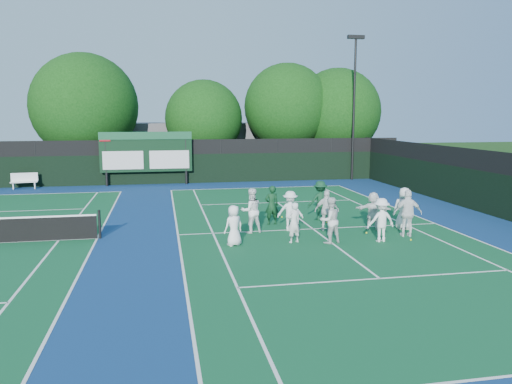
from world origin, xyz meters
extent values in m
plane|color=#16370F|center=(0.00, 0.00, 0.00)|extent=(120.00, 120.00, 0.00)
cube|color=navy|center=(-6.00, 1.00, 0.00)|extent=(34.00, 32.00, 0.01)
cube|color=#10502A|center=(0.00, 1.00, 0.01)|extent=(10.97, 23.77, 0.00)
cube|color=white|center=(0.00, -10.88, 0.01)|extent=(10.97, 0.08, 0.00)
cube|color=white|center=(0.00, 12.88, 0.01)|extent=(10.97, 0.08, 0.00)
cube|color=white|center=(-5.49, 1.00, 0.01)|extent=(0.08, 23.77, 0.00)
cube|color=white|center=(5.49, 1.00, 0.01)|extent=(0.08, 23.77, 0.00)
cube|color=white|center=(-4.12, 1.00, 0.01)|extent=(0.08, 23.77, 0.00)
cube|color=white|center=(4.12, 1.00, 0.01)|extent=(0.08, 23.77, 0.00)
cube|color=white|center=(0.00, -5.40, 0.01)|extent=(8.23, 0.08, 0.00)
cube|color=white|center=(0.00, 7.40, 0.01)|extent=(8.23, 0.08, 0.00)
cube|color=white|center=(0.00, 1.00, 0.01)|extent=(0.08, 12.80, 0.00)
cube|color=white|center=(-14.00, 12.88, 0.01)|extent=(10.97, 0.08, 0.00)
cube|color=white|center=(-8.52, 1.00, 0.01)|extent=(0.08, 23.77, 0.00)
cube|color=white|center=(-9.88, 1.00, 0.01)|extent=(0.08, 23.77, 0.00)
cube|color=black|center=(-6.00, 16.00, 1.00)|extent=(34.00, 0.08, 2.00)
cube|color=black|center=(-6.00, 16.00, 2.50)|extent=(34.00, 0.05, 1.00)
cube|color=black|center=(9.00, 1.00, 1.00)|extent=(0.08, 32.00, 2.00)
cube|color=black|center=(9.00, 1.00, 2.50)|extent=(0.05, 32.00, 1.00)
cylinder|color=black|center=(-9.60, 15.60, 1.75)|extent=(0.16, 0.16, 3.50)
cylinder|color=black|center=(-4.40, 15.60, 1.75)|extent=(0.16, 0.16, 3.50)
cube|color=black|center=(-7.00, 15.60, 2.20)|extent=(6.00, 0.15, 2.60)
cube|color=#154A2C|center=(-7.00, 15.50, 3.30)|extent=(6.00, 0.05, 0.50)
cube|color=silver|center=(-8.50, 15.50, 1.70)|extent=(2.60, 0.04, 1.20)
cube|color=silver|center=(-5.50, 15.50, 1.70)|extent=(2.60, 0.04, 1.20)
cube|color=maroon|center=(-9.60, 15.50, 3.20)|extent=(0.70, 0.04, 0.50)
cube|color=#5B5B60|center=(-2.00, 24.00, 2.00)|extent=(18.00, 6.00, 4.00)
cylinder|color=black|center=(7.50, 15.70, 5.00)|extent=(0.16, 0.16, 10.00)
cube|color=black|center=(7.50, 15.70, 10.00)|extent=(1.20, 0.30, 0.25)
cylinder|color=black|center=(-8.40, 1.00, 0.55)|extent=(0.10, 0.10, 1.10)
cube|color=white|center=(-14.62, 15.30, 0.45)|extent=(1.63, 0.58, 0.06)
cube|color=white|center=(-14.62, 15.46, 0.74)|extent=(1.59, 0.22, 0.53)
cube|color=white|center=(-15.26, 15.30, 0.21)|extent=(0.10, 0.38, 0.42)
cube|color=white|center=(-13.99, 15.30, 0.21)|extent=(0.10, 0.38, 0.42)
cylinder|color=black|center=(-11.30, 19.50, 1.22)|extent=(0.44, 0.44, 2.44)
sphere|color=#0C350C|center=(-11.30, 19.50, 5.25)|extent=(7.51, 7.51, 7.51)
sphere|color=#0C350C|center=(-10.70, 19.80, 4.50)|extent=(5.26, 5.26, 5.26)
cylinder|color=black|center=(-2.82, 19.50, 1.11)|extent=(0.44, 0.44, 2.22)
sphere|color=#0C350C|center=(-2.82, 19.50, 4.38)|extent=(5.75, 5.75, 5.75)
sphere|color=#0C350C|center=(-2.22, 19.80, 3.80)|extent=(4.03, 4.03, 4.03)
cylinder|color=black|center=(3.57, 19.50, 1.40)|extent=(0.44, 0.44, 2.81)
sphere|color=#0C350C|center=(3.57, 19.50, 5.28)|extent=(6.59, 6.59, 6.59)
sphere|color=#0C350C|center=(4.17, 19.80, 4.62)|extent=(4.61, 4.61, 4.61)
cylinder|color=black|center=(7.64, 19.50, 1.18)|extent=(0.44, 0.44, 2.35)
sphere|color=#0C350C|center=(7.64, 19.50, 4.89)|extent=(6.77, 6.77, 6.77)
sphere|color=#0C350C|center=(8.24, 19.80, 4.21)|extent=(4.74, 4.74, 4.74)
sphere|color=yellow|center=(0.95, 2.01, 0.03)|extent=(0.07, 0.07, 0.07)
sphere|color=yellow|center=(3.02, -1.51, 0.03)|extent=(0.07, 0.07, 0.07)
sphere|color=yellow|center=(-0.71, 3.47, 0.03)|extent=(0.07, 0.07, 0.07)
sphere|color=yellow|center=(1.84, -0.16, 0.03)|extent=(0.07, 0.07, 0.07)
imported|color=white|center=(-3.57, -0.98, 0.74)|extent=(0.85, 0.72, 1.47)
imported|color=silver|center=(-1.35, -0.97, 0.75)|extent=(0.64, 0.52, 1.50)
imported|color=silver|center=(-0.08, -1.25, 0.85)|extent=(0.96, 0.83, 1.69)
imported|color=white|center=(1.84, -1.42, 0.81)|extent=(1.09, 0.68, 1.63)
imported|color=white|center=(3.19, -0.86, 0.91)|extent=(1.14, 0.66, 1.82)
imported|color=white|center=(-2.60, 0.88, 0.89)|extent=(0.97, 0.82, 1.78)
imported|color=white|center=(-0.99, 0.92, 0.81)|extent=(1.19, 0.93, 1.62)
imported|color=silver|center=(0.45, 0.64, 0.83)|extent=(1.04, 0.64, 1.66)
imported|color=white|center=(2.39, 0.52, 0.78)|extent=(1.50, 1.01, 1.55)
imported|color=silver|center=(3.63, 0.30, 0.87)|extent=(0.99, 0.83, 1.73)
imported|color=#0E341A|center=(-1.48, 2.17, 0.84)|extent=(0.66, 0.47, 1.68)
imported|color=#0F371F|center=(0.84, 2.67, 0.88)|extent=(1.19, 0.74, 1.77)
camera|label=1|loc=(-6.05, -18.19, 4.63)|focal=35.00mm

